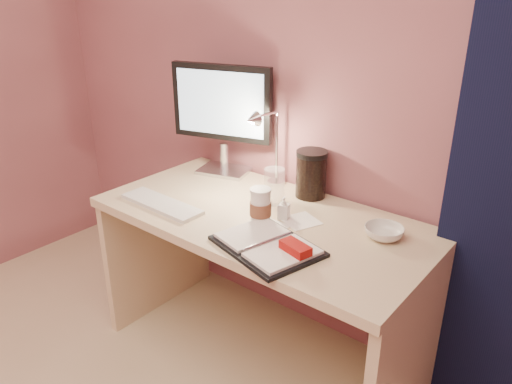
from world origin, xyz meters
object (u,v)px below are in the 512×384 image
Objects in this scene: keyboard at (162,204)px; desk at (273,255)px; monitor at (222,110)px; planner at (269,245)px; desk_lamp at (267,142)px; clear_cup at (274,186)px; coffee_cup at (260,206)px; lotion_bottle at (284,208)px; dark_jar at (311,176)px; bowl at (384,233)px.

desk is at bearing 36.75° from keyboard.
planner is at bearing -52.12° from monitor.
monitor is 1.44× the size of desk_lamp.
keyboard is at bearing -136.48° from clear_cup.
coffee_cup is 1.47× the size of lotion_bottle.
keyboard is at bearing -159.60° from coffee_cup.
keyboard is (-0.39, -0.28, 0.23)m from desk.
planner is (0.58, 0.00, 0.01)m from keyboard.
planner is at bearing -55.13° from desk.
keyboard is at bearing -144.23° from desk.
desk_lamp is (-0.15, 0.14, 0.46)m from desk.
coffee_cup reaches higher than keyboard.
dark_jar is at bearing 28.50° from desk_lamp.
desk is 9.61× the size of bowl.
desk_lamp reaches higher than dark_jar.
planner is 4.45× the size of lotion_bottle.
monitor is at bearing 172.05° from bowl.
clear_cup reaches higher than desk.
desk is 14.77× the size of lotion_bottle.
dark_jar is at bearing 77.38° from desk.
monitor reaches higher than clear_cup.
keyboard is 0.58m from planner.
lotion_bottle is at bearing 52.35° from coffee_cup.
clear_cup is at bearing -29.93° from desk_lamp.
desk_lamp is (-0.23, 0.19, 0.18)m from lotion_bottle.
planner is 0.23m from coffee_cup.
clear_cup is 0.52m from bowl.
clear_cup is at bearing 141.26° from lotion_bottle.
coffee_cup is 0.10m from lotion_bottle.
coffee_cup is at bearing -69.46° from clear_cup.
planner is at bearing -65.52° from lotion_bottle.
dark_jar is at bearing -13.65° from monitor.
bowl is at bearing 6.70° from desk.
planner is (0.64, -0.46, -0.30)m from monitor.
lotion_bottle is (0.09, -0.05, 0.27)m from desk.
keyboard is at bearing -131.62° from dark_jar.
planner is 0.41m from clear_cup.
desk is 3.79× the size of desk_lamp.
keyboard is 0.53m from lotion_bottle.
keyboard is at bearing -111.16° from desk_lamp.
desk_lamp is (-0.18, 0.26, 0.17)m from coffee_cup.
desk is 0.54m from bowl.
keyboard is 0.53m from desk_lamp.
desk is 10.02× the size of coffee_cup.
clear_cup is (-0.23, 0.33, 0.06)m from planner.
lotion_bottle is at bearing 26.94° from keyboard.
desk is 0.29m from lotion_bottle.
monitor is 0.62m from coffee_cup.
monitor is 3.46× the size of clear_cup.
keyboard is 2.63× the size of clear_cup.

